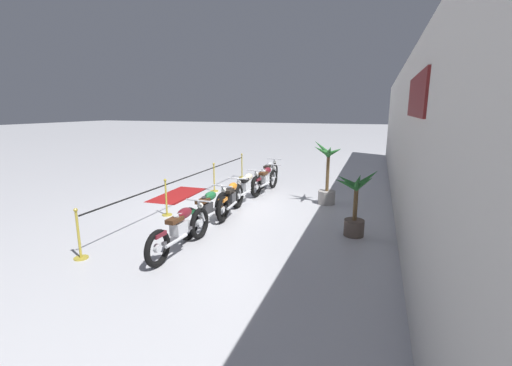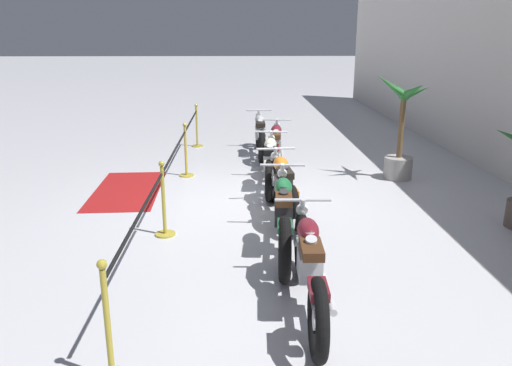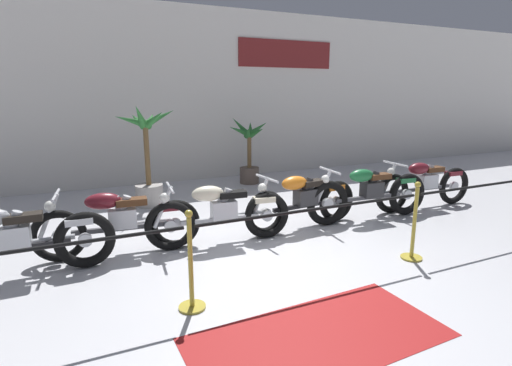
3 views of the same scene
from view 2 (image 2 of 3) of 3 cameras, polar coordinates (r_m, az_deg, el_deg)
The scene contains 13 objects.
ground_plane at distance 8.30m, azimuth -1.73°, elevation -2.11°, with size 120.00×120.00×0.00m, color silver.
motorcycle_silver_0 at distance 11.45m, azimuth 0.47°, elevation 5.50°, with size 2.36×0.62×0.94m.
motorcycle_maroon_1 at distance 10.24m, azimuth 2.30°, elevation 4.19°, with size 2.20×0.62×0.93m.
motorcycle_cream_2 at distance 8.88m, azimuth 1.63°, elevation 2.29°, with size 2.15×0.62×0.93m.
motorcycle_orange_3 at distance 7.50m, azimuth 3.08°, elevation -0.51°, with size 2.13×0.62×0.93m.
motorcycle_green_4 at distance 6.29m, azimuth 3.14°, elevation -3.81°, with size 2.40×0.62×0.96m.
motorcycle_maroon_5 at distance 4.99m, azimuth 6.08°, elevation -9.56°, with size 2.28×0.62×0.94m.
potted_palm_right_of_row at distance 9.82m, azimuth 16.18°, elevation 5.29°, with size 1.19×0.93×2.04m.
stanchion_far_left at distance 9.41m, azimuth -8.28°, elevation 4.50°, with size 8.84×0.28×1.05m.
stanchion_mid_left at distance 9.80m, azimuth -8.00°, elevation 2.82°, with size 0.28×0.28×1.05m.
stanchion_mid_right at distance 6.93m, azimuth -10.46°, elevation -3.12°, with size 0.28×0.28×1.05m.
stanchion_far_right at distance 4.25m, azimuth -16.43°, elevation -16.93°, with size 0.28×0.28×1.05m.
floor_banner at distance 9.19m, azimuth -14.50°, elevation -0.77°, with size 2.38×1.13×0.01m, color maroon.
Camera 2 is at (7.87, -0.02, 2.66)m, focal length 35.00 mm.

